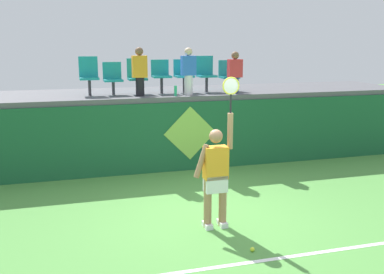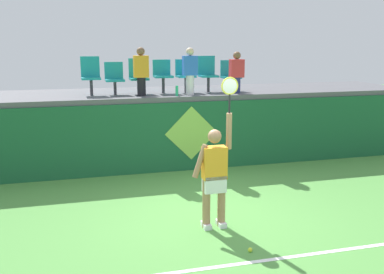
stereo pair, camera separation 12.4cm
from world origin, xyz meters
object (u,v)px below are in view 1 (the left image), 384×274
Objects in this scene: stadium_chair_1 at (113,77)px; spectator_2 at (140,71)px; water_bottle at (176,91)px; stadium_chair_4 at (183,74)px; stadium_chair_2 at (137,75)px; stadium_chair_3 at (161,74)px; spectator_1 at (188,70)px; stadium_chair_5 at (206,72)px; stadium_chair_6 at (228,74)px; tennis_player at (216,173)px; spectator_0 at (235,72)px; tennis_ball at (252,249)px; stadium_chair_0 at (89,74)px.

spectator_2 is at bearing -36.19° from stadium_chair_1.
water_bottle is 0.30× the size of stadium_chair_4.
stadium_chair_2 reaches higher than stadium_chair_1.
stadium_chair_3 is at bearing 35.30° from spectator_2.
spectator_1 is at bearing -39.70° from stadium_chair_3.
stadium_chair_6 is at bearing -0.63° from stadium_chair_5.
stadium_chair_2 is at bearing 97.62° from tennis_player.
spectator_2 reaches higher than stadium_chair_6.
spectator_0 is 1.19m from spectator_1.
tennis_ball is 0.27× the size of water_bottle.
stadium_chair_4 reaches higher than tennis_player.
stadium_chair_0 is at bearing 179.93° from stadium_chair_2.
spectator_2 is (-1.16, 0.05, 0.00)m from spectator_1.
tennis_ball is 5.40m from spectator_2.
water_bottle is at bearing -118.30° from stadium_chair_4.
stadium_chair_1 is 0.95× the size of stadium_chair_3.
stadium_chair_1 is at bearing 171.02° from spectator_0.
stadium_chair_3 reaches higher than stadium_chair_6.
stadium_chair_5 is (2.88, -0.00, -0.01)m from stadium_chair_0.
stadium_chair_0 is (-1.70, 4.25, 1.32)m from tennis_player.
spectator_0 is (1.75, -0.46, 0.05)m from stadium_chair_3.
spectator_0 reaches higher than water_bottle.
spectator_0 is at bearing -0.93° from spectator_2.
stadium_chair_5 reaches higher than water_bottle.
tennis_ball is 0.08× the size of stadium_chair_4.
spectator_0 is at bearing 0.60° from spectator_1.
tennis_ball is at bearing -106.45° from stadium_chair_6.
tennis_player is 3.68m from water_bottle.
stadium_chair_0 is 2.34m from spectator_1.
spectator_0 reaches higher than tennis_ball.
tennis_ball is 5.74m from stadium_chair_2.
spectator_0 is at bearing -11.29° from stadium_chair_2.
stadium_chair_2 is 2.35m from stadium_chair_6.
water_bottle is 1.56m from stadium_chair_1.
spectator_2 is at bearing -20.90° from stadium_chair_0.
stadium_chair_5 is 0.76m from spectator_1.
tennis_player is 4.39m from spectator_0.
stadium_chair_3 is 1.75m from stadium_chair_6.
spectator_1 is (2.29, -0.48, 0.08)m from stadium_chair_0.
stadium_chair_6 is at bearing -0.12° from stadium_chair_0.
tennis_ball is at bearing -94.36° from spectator_1.
stadium_chair_2 is at bearing 179.85° from stadium_chair_6.
spectator_1 reaches higher than stadium_chair_4.
stadium_chair_4 is 0.59m from stadium_chair_5.
stadium_chair_4 is 1.04× the size of stadium_chair_6.
spectator_2 is at bearing -144.70° from stadium_chair_3.
spectator_2 reaches higher than spectator_0.
tennis_player is 3.20× the size of stadium_chair_1.
stadium_chair_2 is at bearing 179.56° from stadium_chair_4.
spectator_1 reaches higher than stadium_chair_3.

